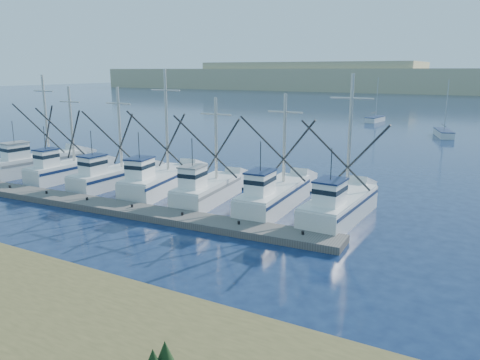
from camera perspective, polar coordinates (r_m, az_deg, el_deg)
name	(u,v)px	position (r m, az deg, el deg)	size (l,w,h in m)	color
ground	(183,267)	(23.48, -7.02, -10.44)	(500.00, 500.00, 0.00)	#0C1938
floating_dock	(109,207)	(33.53, -15.66, -3.14)	(32.76, 2.18, 0.44)	#5D5953
dune_ridge	(472,81)	(227.65, 26.44, 10.81)	(360.00, 60.00, 10.00)	tan
trawler_fleet	(163,182)	(36.58, -9.42, -0.25)	(32.16, 8.90, 9.47)	silver
sailboat_near	(444,133)	(73.95, 23.56, 5.24)	(3.54, 6.78, 8.10)	silver
sailboat_far	(375,119)	(90.96, 16.16, 7.13)	(2.46, 6.05, 8.10)	silver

